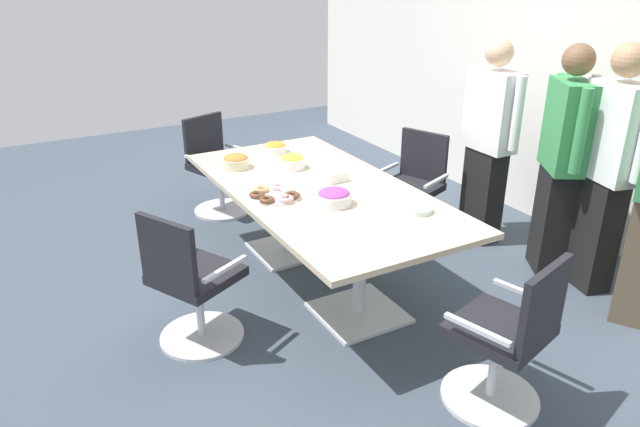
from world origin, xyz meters
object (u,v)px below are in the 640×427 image
at_px(conference_table, 320,204).
at_px(office_chair_1, 216,170).
at_px(office_chair_3, 507,342).
at_px(snack_bowl_pretzels, 236,161).
at_px(person_standing_0, 489,140).
at_px(snack_bowl_candy_mix, 334,197).
at_px(snack_bowl_chips_orange, 275,148).
at_px(napkin_pile, 334,176).
at_px(snack_bowl_chips_yellow, 292,161).
at_px(donut_platter, 276,194).
at_px(plate_stack, 417,209).
at_px(person_standing_1, 562,159).
at_px(office_chair_0, 412,192).
at_px(office_chair_2, 191,286).
at_px(person_standing_2, 608,168).

bearing_deg(conference_table, office_chair_1, -173.18).
relative_size(office_chair_3, snack_bowl_pretzels, 4.23).
distance_m(person_standing_0, snack_bowl_candy_mix, 1.67).
xyz_separation_m(snack_bowl_chips_orange, napkin_pile, (0.83, 0.09, -0.01)).
xyz_separation_m(snack_bowl_chips_yellow, napkin_pile, (0.40, 0.15, -0.02)).
bearing_deg(snack_bowl_candy_mix, snack_bowl_chips_yellow, 173.77).
height_order(office_chair_3, snack_bowl_pretzels, office_chair_3).
relative_size(snack_bowl_candy_mix, donut_platter, 0.69).
bearing_deg(plate_stack, person_standing_1, 89.31).
bearing_deg(office_chair_0, person_standing_0, -146.08).
bearing_deg(snack_bowl_chips_yellow, donut_platter, -37.38).
height_order(office_chair_2, snack_bowl_chips_orange, office_chair_2).
bearing_deg(snack_bowl_chips_orange, napkin_pile, 6.50).
bearing_deg(snack_bowl_pretzels, napkin_pile, 40.18).
xyz_separation_m(snack_bowl_pretzels, snack_bowl_chips_orange, (-0.20, 0.43, -0.01)).
height_order(office_chair_2, snack_bowl_pretzels, office_chair_2).
xyz_separation_m(person_standing_2, snack_bowl_chips_yellow, (-1.52, -1.69, -0.12)).
height_order(office_chair_2, napkin_pile, office_chair_2).
distance_m(office_chair_2, snack_bowl_pretzels, 1.31).
bearing_deg(conference_table, plate_stack, 26.64).
height_order(person_standing_2, napkin_pile, person_standing_2).
height_order(snack_bowl_chips_yellow, snack_bowl_chips_orange, snack_bowl_chips_yellow).
bearing_deg(conference_table, office_chair_0, 105.77).
relative_size(person_standing_0, snack_bowl_chips_orange, 8.44).
height_order(office_chair_0, person_standing_0, person_standing_0).
xyz_separation_m(office_chair_3, donut_platter, (-1.67, -0.55, 0.36)).
bearing_deg(office_chair_3, snack_bowl_candy_mix, 84.88).
bearing_deg(napkin_pile, snack_bowl_chips_orange, -173.50).
bearing_deg(snack_bowl_chips_orange, plate_stack, 9.59).
bearing_deg(snack_bowl_chips_orange, snack_bowl_chips_yellow, -7.07).
distance_m(person_standing_1, plate_stack, 1.31).
bearing_deg(person_standing_0, snack_bowl_pretzels, 69.91).
distance_m(office_chair_1, office_chair_3, 3.38).
bearing_deg(office_chair_0, person_standing_1, -172.75).
xyz_separation_m(person_standing_0, snack_bowl_candy_mix, (0.28, -1.64, -0.08)).
bearing_deg(napkin_pile, office_chair_1, -166.98).
bearing_deg(office_chair_1, napkin_pile, 83.24).
bearing_deg(office_chair_1, office_chair_2, 46.28).
bearing_deg(napkin_pile, person_standing_2, 54.18).
height_order(office_chair_0, donut_platter, office_chair_0).
height_order(donut_platter, napkin_pile, napkin_pile).
xyz_separation_m(person_standing_0, plate_stack, (0.66, -1.23, -0.12)).
distance_m(person_standing_1, person_standing_2, 0.34).
relative_size(person_standing_1, snack_bowl_chips_orange, 8.60).
bearing_deg(office_chair_1, donut_platter, 65.05).
bearing_deg(donut_platter, person_standing_2, 63.50).
height_order(office_chair_2, person_standing_2, person_standing_2).
height_order(office_chair_3, person_standing_1, person_standing_1).
bearing_deg(snack_bowl_chips_yellow, snack_bowl_candy_mix, -6.23).
height_order(conference_table, snack_bowl_chips_yellow, snack_bowl_chips_yellow).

